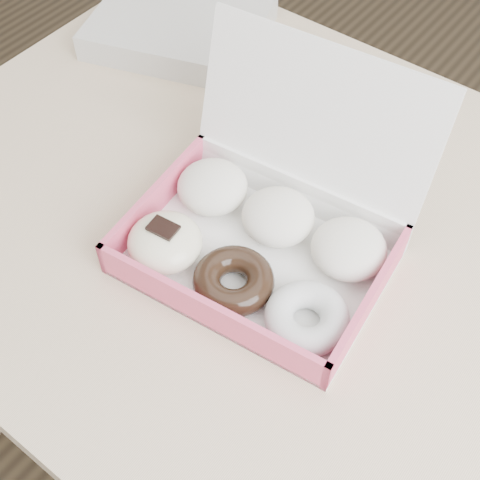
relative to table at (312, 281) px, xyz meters
The scene contains 4 objects.
ground 0.67m from the table, ahead, with size 4.00×4.00×0.00m, color black.
table is the anchor object (origin of this frame).
donut_box 0.13m from the table, 136.62° to the right, with size 0.33×0.31×0.22m.
newspapers 0.49m from the table, 151.64° to the left, with size 0.27×0.22×0.04m, color white.
Camera 1 is at (0.23, -0.47, 1.42)m, focal length 50.00 mm.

